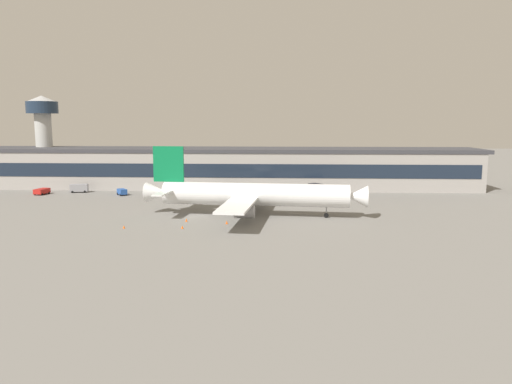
{
  "coord_description": "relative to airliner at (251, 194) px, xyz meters",
  "views": [
    {
      "loc": [
        19.45,
        -109.6,
        21.51
      ],
      "look_at": [
        13.55,
        5.22,
        5.0
      ],
      "focal_mm": 34.26,
      "sensor_mm": 36.0,
      "label": 1
    }
  ],
  "objects": [
    {
      "name": "traffic_cone_2",
      "position": [
        -13.73,
        -7.44,
        -4.69
      ],
      "size": [
        0.53,
        0.53,
        0.66
      ],
      "primitive_type": "cone",
      "color": "#F2590C",
      "rests_on": "ground_plane"
    },
    {
      "name": "stair_truck",
      "position": [
        -10.48,
        30.85,
        -3.04
      ],
      "size": [
        5.71,
        6.13,
        3.55
      ],
      "color": "gray",
      "rests_on": "ground_plane"
    },
    {
      "name": "ground_plane",
      "position": [
        -12.65,
        -1.3,
        -5.02
      ],
      "size": [
        600.0,
        600.0,
        0.0
      ],
      "primitive_type": "plane",
      "color": "slate"
    },
    {
      "name": "traffic_cone_0",
      "position": [
        -25.15,
        -14.89,
        -4.72
      ],
      "size": [
        0.49,
        0.49,
        0.61
      ],
      "primitive_type": "cone",
      "color": "#F2590C",
      "rests_on": "ground_plane"
    },
    {
      "name": "follow_me_car",
      "position": [
        6.46,
        30.79,
        -3.93
      ],
      "size": [
        4.73,
        2.93,
        1.85
      ],
      "color": "black",
      "rests_on": "ground_plane"
    },
    {
      "name": "airliner",
      "position": [
        0.0,
        0.0,
        0.0
      ],
      "size": [
        51.7,
        44.16,
        15.94
      ],
      "color": "white",
      "rests_on": "ground_plane"
    },
    {
      "name": "baggage_tug",
      "position": [
        -40.28,
        30.01,
        -3.93
      ],
      "size": [
        3.76,
        4.08,
        1.85
      ],
      "color": "#2651A5",
      "rests_on": "ground_plane"
    },
    {
      "name": "terminal_building",
      "position": [
        -12.65,
        49.33,
        1.52
      ],
      "size": [
        167.04,
        20.27,
        13.04
      ],
      "color": "#9E9993",
      "rests_on": "ground_plane"
    },
    {
      "name": "traffic_cone_1",
      "position": [
        -4.66,
        -9.47,
        -4.67
      ],
      "size": [
        0.55,
        0.55,
        0.69
      ],
      "primitive_type": "cone",
      "color": "#F2590C",
      "rests_on": "ground_plane"
    },
    {
      "name": "control_tower",
      "position": [
        -74.56,
        53.33,
        14.02
      ],
      "size": [
        10.4,
        10.4,
        30.4
      ],
      "color": "#B7B7B2",
      "rests_on": "ground_plane"
    },
    {
      "name": "catering_truck",
      "position": [
        17.7,
        26.05,
        -2.73
      ],
      "size": [
        6.42,
        7.31,
        4.15
      ],
      "color": "black",
      "rests_on": "ground_plane"
    },
    {
      "name": "pushback_tractor",
      "position": [
        -64.71,
        30.3,
        -3.97
      ],
      "size": [
        3.32,
        5.15,
        1.75
      ],
      "color": "red",
      "rests_on": "ground_plane"
    },
    {
      "name": "traffic_cone_3",
      "position": [
        -13.19,
        -14.52,
        -4.7
      ],
      "size": [
        0.51,
        0.51,
        0.64
      ],
      "primitive_type": "cone",
      "color": "#F2590C",
      "rests_on": "ground_plane"
    },
    {
      "name": "crew_van",
      "position": [
        -55.37,
        34.87,
        -3.56
      ],
      "size": [
        5.55,
        3.27,
        2.55
      ],
      "color": "gray",
      "rests_on": "ground_plane"
    }
  ]
}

